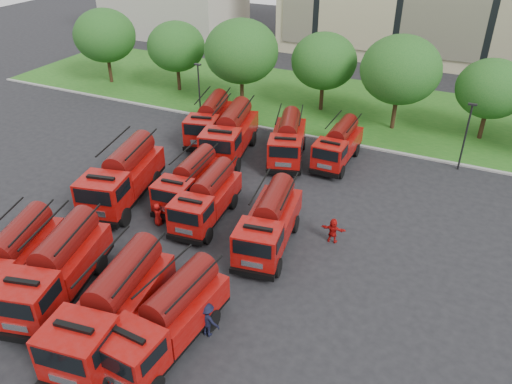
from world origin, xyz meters
TOP-DOWN VIEW (x-y plane):
  - ground at (0.00, 0.00)m, footprint 140.00×140.00m
  - lawn at (0.00, 26.00)m, footprint 70.00×16.00m
  - curb at (0.00, 17.90)m, footprint 70.00×0.30m
  - tree_0 at (-24.00, 22.00)m, footprint 6.30×6.30m
  - tree_1 at (-16.00, 23.00)m, footprint 5.71×5.71m
  - tree_2 at (-8.00, 21.50)m, footprint 6.72×6.72m
  - tree_3 at (-1.00, 24.00)m, footprint 5.88×5.88m
  - tree_4 at (6.00, 22.50)m, footprint 6.55×6.55m
  - tree_5 at (13.00, 23.50)m, footprint 5.46×5.46m
  - lamp_post_0 at (-10.00, 17.20)m, footprint 0.60×0.25m
  - lamp_post_1 at (12.00, 17.20)m, footprint 0.60×0.25m
  - fire_truck_0 at (-7.25, -5.85)m, footprint 4.32×7.33m
  - fire_truck_1 at (-4.62, -5.49)m, footprint 4.20×7.70m
  - fire_truck_2 at (-0.32, -6.51)m, footprint 3.67×7.92m
  - fire_truck_3 at (2.17, -5.96)m, footprint 2.85×6.99m
  - fire_truck_4 at (-7.46, 3.29)m, footprint 4.29×8.20m
  - fire_truck_5 at (-3.60, 5.08)m, footprint 2.73×6.48m
  - fire_truck_6 at (-1.44, 3.65)m, footprint 2.88×6.66m
  - fire_truck_7 at (3.16, 2.74)m, footprint 3.40×7.19m
  - fire_truck_8 at (-7.21, 14.18)m, footprint 4.05×7.45m
  - fire_truck_9 at (-4.33, 12.23)m, footprint 4.17×8.13m
  - fire_truck_10 at (-0.10, 13.47)m, footprint 4.22×7.20m
  - fire_truck_11 at (3.55, 14.51)m, footprint 2.37×6.36m
  - firefighter_2 at (1.74, -6.32)m, footprint 0.85×1.12m
  - firefighter_3 at (3.41, -4.71)m, footprint 1.23×0.68m
  - firefighter_4 at (-3.85, 1.77)m, footprint 0.86×0.78m
  - firefighter_5 at (6.35, 4.62)m, footprint 1.49×0.74m

SIDE VIEW (x-z plane):
  - ground at x=0.00m, z-range 0.00..0.00m
  - firefighter_2 at x=1.74m, z-range -0.84..0.84m
  - firefighter_3 at x=3.41m, z-range -0.92..0.92m
  - firefighter_4 at x=-3.85m, z-range -0.73..0.73m
  - firefighter_5 at x=6.35m, z-range -0.78..0.78m
  - lawn at x=0.00m, z-range 0.00..0.12m
  - curb at x=0.00m, z-range 0.00..0.14m
  - fire_truck_5 at x=-3.60m, z-range 0.01..2.88m
  - fire_truck_11 at x=3.55m, z-range 0.01..2.90m
  - fire_truck_6 at x=-1.44m, z-range 0.01..2.95m
  - fire_truck_10 at x=-0.10m, z-range 0.01..3.12m
  - fire_truck_3 at x=2.17m, z-range 0.01..3.13m
  - fire_truck_7 at x=3.16m, z-range 0.01..3.16m
  - fire_truck_0 at x=-7.25m, z-range 0.01..3.17m
  - fire_truck_8 at x=-7.21m, z-range 0.01..3.24m
  - fire_truck_1 at x=-4.62m, z-range 0.01..3.34m
  - fire_truck_2 at x=-0.32m, z-range 0.01..3.48m
  - fire_truck_9 at x=-4.33m, z-range 0.01..3.54m
  - fire_truck_4 at x=-7.46m, z-range 0.01..3.57m
  - lamp_post_0 at x=-10.00m, z-range 0.34..5.45m
  - lamp_post_1 at x=12.00m, z-range 0.34..5.45m
  - tree_5 at x=13.00m, z-range 1.01..7.69m
  - tree_1 at x=-16.00m, z-range 1.06..8.04m
  - tree_3 at x=-1.00m, z-range 1.09..8.28m
  - tree_0 at x=-24.00m, z-range 1.17..8.87m
  - tree_4 at x=6.00m, z-range 1.21..9.23m
  - tree_2 at x=-8.00m, z-range 1.25..9.46m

